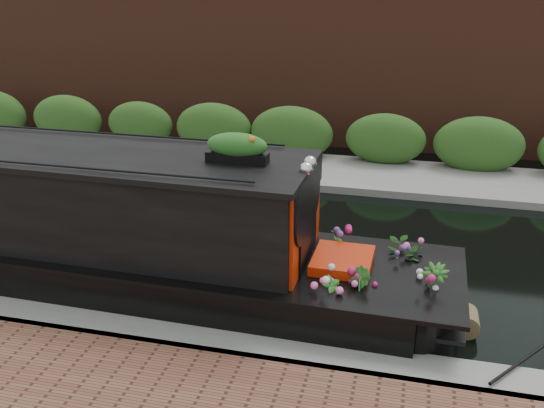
# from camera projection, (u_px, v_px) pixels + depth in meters

# --- Properties ---
(ground) EXTENTS (80.00, 80.00, 0.00)m
(ground) POSITION_uv_depth(u_px,v_px,m) (241.00, 244.00, 11.04)
(ground) COLOR black
(ground) RESTS_ON ground
(near_bank_coping) EXTENTS (40.00, 0.60, 0.50)m
(near_bank_coping) POSITION_uv_depth(u_px,v_px,m) (170.00, 347.00, 8.06)
(near_bank_coping) COLOR slate
(near_bank_coping) RESTS_ON ground
(far_bank_path) EXTENTS (40.00, 2.40, 0.34)m
(far_bank_path) POSITION_uv_depth(u_px,v_px,m) (290.00, 173.00, 14.84)
(far_bank_path) COLOR slate
(far_bank_path) RESTS_ON ground
(far_hedge) EXTENTS (40.00, 1.10, 2.80)m
(far_hedge) POSITION_uv_depth(u_px,v_px,m) (297.00, 162.00, 15.65)
(far_hedge) COLOR #284E1A
(far_hedge) RESTS_ON ground
(far_brick_wall) EXTENTS (40.00, 1.00, 8.00)m
(far_brick_wall) POSITION_uv_depth(u_px,v_px,m) (312.00, 141.00, 17.54)
(far_brick_wall) COLOR #4C2719
(far_brick_wall) RESTS_ON ground
(narrowboat) EXTENTS (12.24, 2.37, 2.86)m
(narrowboat) POSITION_uv_depth(u_px,v_px,m) (44.00, 230.00, 9.53)
(narrowboat) COLOR black
(narrowboat) RESTS_ON ground
(rope_fender) EXTENTS (0.34, 0.43, 0.34)m
(rope_fender) POSITION_uv_depth(u_px,v_px,m) (466.00, 321.00, 8.34)
(rope_fender) COLOR brown
(rope_fender) RESTS_ON ground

